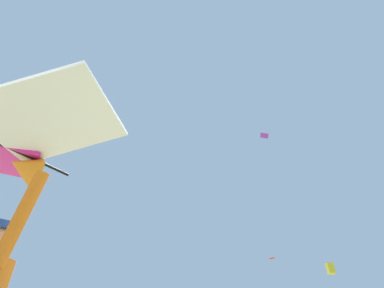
{
  "coord_description": "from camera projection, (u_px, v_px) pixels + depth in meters",
  "views": [
    {
      "loc": [
        2.45,
        -0.97,
        0.91
      ],
      "look_at": [
        0.19,
        1.93,
        3.53
      ],
      "focal_mm": 26.8,
      "sensor_mm": 36.0,
      "label": 1
    }
  ],
  "objects": [
    {
      "name": "held_stunt_kite",
      "position": [
        20.0,
        146.0,
        2.3
      ],
      "size": [
        2.02,
        1.1,
        0.42
      ],
      "color": "black"
    },
    {
      "name": "distant_kite_purple_mid_left",
      "position": [
        265.0,
        135.0,
        24.19
      ],
      "size": [
        0.79,
        0.82,
        0.34
      ],
      "color": "purple"
    },
    {
      "name": "distant_kite_red_far_center",
      "position": [
        272.0,
        258.0,
        29.69
      ],
      "size": [
        0.74,
        0.74,
        0.14
      ],
      "color": "red"
    },
    {
      "name": "distant_kite_yellow_mid_right",
      "position": [
        331.0,
        268.0,
        25.47
      ],
      "size": [
        0.82,
        0.82,
        0.93
      ],
      "color": "yellow"
    }
  ]
}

